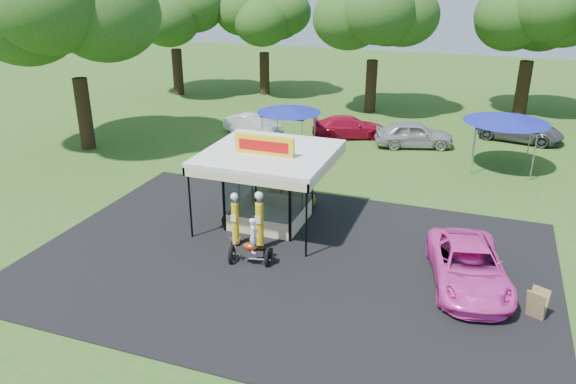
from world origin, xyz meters
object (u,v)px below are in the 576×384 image
at_px(a_frame_sign, 537,304).
at_px(bg_car_d, 521,130).
at_px(pink_sedan, 469,266).
at_px(tent_east, 507,118).
at_px(gas_station_kiosk, 269,186).
at_px(motorcycle, 252,246).
at_px(kiosk_car, 287,195).
at_px(tent_west, 289,109).
at_px(bg_car_a, 253,125).
at_px(gas_pump_right, 260,222).
at_px(bg_car_b, 349,127).
at_px(bg_car_c, 414,134).
at_px(gas_pump_left, 235,220).

xyz_separation_m(a_frame_sign, bg_car_d, (-0.15, 21.22, 0.20)).
xyz_separation_m(pink_sedan, tent_east, (0.96, 13.65, 2.19)).
distance_m(gas_station_kiosk, motorcycle, 3.92).
height_order(motorcycle, kiosk_car, motorcycle).
relative_size(kiosk_car, tent_east, 0.61).
xyz_separation_m(tent_west, tent_east, (12.55, 0.60, 0.42)).
xyz_separation_m(gas_station_kiosk, bg_car_a, (-6.23, 12.59, -1.10)).
bearing_deg(bg_car_d, gas_pump_right, 163.85).
bearing_deg(bg_car_b, tent_east, -131.62).
xyz_separation_m(kiosk_car, bg_car_c, (4.40, 11.37, 0.34)).
distance_m(motorcycle, tent_east, 17.46).
distance_m(gas_station_kiosk, bg_car_b, 14.24).
bearing_deg(tent_east, bg_car_d, 79.51).
bearing_deg(tent_west, bg_car_b, 50.95).
height_order(gas_station_kiosk, kiosk_car, gas_station_kiosk).
height_order(kiosk_car, tent_west, tent_west).
relative_size(gas_pump_left, tent_west, 0.59).
height_order(bg_car_c, tent_west, tent_west).
relative_size(gas_station_kiosk, bg_car_a, 1.30).
distance_m(gas_pump_right, tent_east, 16.51).
relative_size(bg_car_a, bg_car_d, 0.79).
relative_size(gas_pump_left, gas_pump_right, 0.91).
bearing_deg(gas_pump_right, bg_car_c, 76.62).
bearing_deg(tent_west, bg_car_d, 26.32).
relative_size(a_frame_sign, bg_car_c, 0.22).
relative_size(gas_pump_right, a_frame_sign, 2.41).
xyz_separation_m(gas_pump_right, bg_car_d, (10.21, 19.86, -0.49)).
bearing_deg(pink_sedan, gas_station_kiosk, 151.29).
distance_m(gas_pump_right, bg_car_b, 16.74).
distance_m(motorcycle, pink_sedan, 8.01).
bearing_deg(gas_station_kiosk, a_frame_sign, -19.55).
height_order(a_frame_sign, bg_car_c, bg_car_c).
height_order(gas_pump_left, bg_car_c, gas_pump_left).
relative_size(motorcycle, bg_car_c, 0.42).
relative_size(a_frame_sign, bg_car_b, 0.21).
relative_size(bg_car_d, tent_west, 1.32).
xyz_separation_m(gas_station_kiosk, bg_car_b, (0.03, 14.20, -1.07)).
bearing_deg(motorcycle, tent_west, 92.57).
bearing_deg(bg_car_a, a_frame_sign, -119.09).
xyz_separation_m(pink_sedan, bg_car_a, (-14.91, 15.07, -0.07)).
distance_m(gas_pump_left, kiosk_car, 4.80).
relative_size(gas_pump_right, pink_sedan, 0.47).
bearing_deg(gas_pump_left, bg_car_c, 73.05).
xyz_separation_m(bg_car_a, tent_east, (15.86, -1.42, 2.25)).
distance_m(bg_car_a, tent_east, 16.09).
distance_m(gas_station_kiosk, gas_pump_right, 2.64).
bearing_deg(gas_station_kiosk, tent_west, 105.41).
xyz_separation_m(bg_car_d, tent_east, (-1.14, -6.17, 2.21)).
xyz_separation_m(bg_car_c, tent_east, (5.24, -2.40, 2.12)).
bearing_deg(gas_station_kiosk, tent_east, 49.21).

